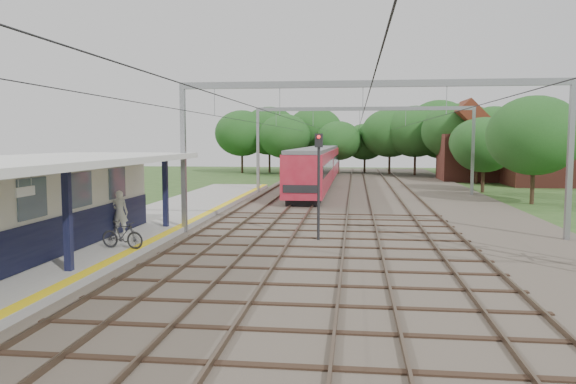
{
  "coord_description": "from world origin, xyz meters",
  "views": [
    {
      "loc": [
        2.9,
        -10.2,
        4.4
      ],
      "look_at": [
        -0.68,
        19.61,
        1.6
      ],
      "focal_mm": 35.0,
      "sensor_mm": 36.0,
      "label": 1
    }
  ],
  "objects_px": {
    "person": "(120,213)",
    "signal_post": "(319,172)",
    "train": "(319,165)",
    "bicycle": "(122,235)"
  },
  "relations": [
    {
      "from": "person",
      "to": "signal_post",
      "type": "bearing_deg",
      "value": -179.83
    },
    {
      "from": "person",
      "to": "signal_post",
      "type": "height_order",
      "value": "signal_post"
    },
    {
      "from": "bicycle",
      "to": "train",
      "type": "xyz_separation_m",
      "value": [
        5.21,
        32.42,
        1.15
      ]
    },
    {
      "from": "train",
      "to": "bicycle",
      "type": "bearing_deg",
      "value": -99.12
    },
    {
      "from": "train",
      "to": "signal_post",
      "type": "relative_size",
      "value": 7.31
    },
    {
      "from": "person",
      "to": "train",
      "type": "height_order",
      "value": "train"
    },
    {
      "from": "bicycle",
      "to": "train",
      "type": "distance_m",
      "value": 32.86
    },
    {
      "from": "bicycle",
      "to": "signal_post",
      "type": "distance_m",
      "value": 8.44
    },
    {
      "from": "person",
      "to": "train",
      "type": "distance_m",
      "value": 30.35
    },
    {
      "from": "person",
      "to": "train",
      "type": "xyz_separation_m",
      "value": [
        6.51,
        29.63,
        0.71
      ]
    }
  ]
}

